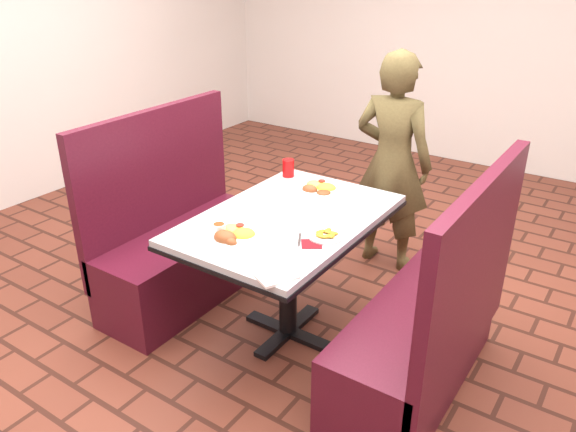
{
  "coord_description": "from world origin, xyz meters",
  "views": [
    {
      "loc": [
        1.49,
        -2.19,
        1.99
      ],
      "look_at": [
        0.0,
        0.0,
        0.75
      ],
      "focal_mm": 35.0,
      "sensor_mm": 36.0,
      "label": 1
    }
  ],
  "objects_px": {
    "dining_table": "(288,232)",
    "booth_bench_right": "(425,334)",
    "plantain_plate": "(326,235)",
    "diner_person": "(392,163)",
    "booth_bench_left": "(183,246)",
    "red_tumbler": "(288,168)",
    "far_dinner_plate": "(319,187)",
    "near_dinner_plate": "(233,233)"
  },
  "relations": [
    {
      "from": "dining_table",
      "to": "booth_bench_left",
      "type": "relative_size",
      "value": 1.01
    },
    {
      "from": "dining_table",
      "to": "near_dinner_plate",
      "type": "relative_size",
      "value": 4.44
    },
    {
      "from": "dining_table",
      "to": "far_dinner_plate",
      "type": "height_order",
      "value": "far_dinner_plate"
    },
    {
      "from": "dining_table",
      "to": "booth_bench_right",
      "type": "relative_size",
      "value": 1.01
    },
    {
      "from": "booth_bench_right",
      "to": "plantain_plate",
      "type": "relative_size",
      "value": 6.85
    },
    {
      "from": "dining_table",
      "to": "red_tumbler",
      "type": "height_order",
      "value": "red_tumbler"
    },
    {
      "from": "dining_table",
      "to": "diner_person",
      "type": "height_order",
      "value": "diner_person"
    },
    {
      "from": "near_dinner_plate",
      "to": "far_dinner_plate",
      "type": "relative_size",
      "value": 0.99
    },
    {
      "from": "booth_bench_right",
      "to": "far_dinner_plate",
      "type": "distance_m",
      "value": 1.03
    },
    {
      "from": "booth_bench_left",
      "to": "red_tumbler",
      "type": "height_order",
      "value": "booth_bench_left"
    },
    {
      "from": "booth_bench_right",
      "to": "red_tumbler",
      "type": "height_order",
      "value": "booth_bench_right"
    },
    {
      "from": "booth_bench_right",
      "to": "far_dinner_plate",
      "type": "height_order",
      "value": "booth_bench_right"
    },
    {
      "from": "near_dinner_plate",
      "to": "plantain_plate",
      "type": "bearing_deg",
      "value": 35.56
    },
    {
      "from": "booth_bench_right",
      "to": "diner_person",
      "type": "height_order",
      "value": "diner_person"
    },
    {
      "from": "booth_bench_left",
      "to": "booth_bench_right",
      "type": "bearing_deg",
      "value": 0.0
    },
    {
      "from": "plantain_plate",
      "to": "dining_table",
      "type": "bearing_deg",
      "value": 161.12
    },
    {
      "from": "booth_bench_left",
      "to": "plantain_plate",
      "type": "distance_m",
      "value": 1.17
    },
    {
      "from": "booth_bench_right",
      "to": "near_dinner_plate",
      "type": "height_order",
      "value": "booth_bench_right"
    },
    {
      "from": "plantain_plate",
      "to": "far_dinner_plate",
      "type": "bearing_deg",
      "value": 124.36
    },
    {
      "from": "booth_bench_left",
      "to": "diner_person",
      "type": "relative_size",
      "value": 0.81
    },
    {
      "from": "booth_bench_left",
      "to": "red_tumbler",
      "type": "distance_m",
      "value": 0.83
    },
    {
      "from": "plantain_plate",
      "to": "booth_bench_right",
      "type": "bearing_deg",
      "value": 10.83
    },
    {
      "from": "near_dinner_plate",
      "to": "far_dinner_plate",
      "type": "bearing_deg",
      "value": 87.27
    },
    {
      "from": "dining_table",
      "to": "near_dinner_plate",
      "type": "xyz_separation_m",
      "value": [
        -0.08,
        -0.36,
        0.13
      ]
    },
    {
      "from": "plantain_plate",
      "to": "red_tumbler",
      "type": "xyz_separation_m",
      "value": [
        -0.61,
        0.58,
        0.04
      ]
    },
    {
      "from": "far_dinner_plate",
      "to": "diner_person",
      "type": "bearing_deg",
      "value": 79.3
    },
    {
      "from": "booth_bench_right",
      "to": "near_dinner_plate",
      "type": "xyz_separation_m",
      "value": [
        -0.88,
        -0.36,
        0.45
      ]
    },
    {
      "from": "plantain_plate",
      "to": "diner_person",
      "type": "bearing_deg",
      "value": 99.22
    },
    {
      "from": "booth_bench_left",
      "to": "red_tumbler",
      "type": "relative_size",
      "value": 11.2
    },
    {
      "from": "booth_bench_right",
      "to": "plantain_plate",
      "type": "xyz_separation_m",
      "value": [
        -0.51,
        -0.1,
        0.43
      ]
    },
    {
      "from": "dining_table",
      "to": "near_dinner_plate",
      "type": "bearing_deg",
      "value": -102.19
    },
    {
      "from": "dining_table",
      "to": "plantain_plate",
      "type": "xyz_separation_m",
      "value": [
        0.29,
        -0.1,
        0.11
      ]
    },
    {
      "from": "booth_bench_right",
      "to": "plantain_plate",
      "type": "distance_m",
      "value": 0.68
    },
    {
      "from": "booth_bench_left",
      "to": "dining_table",
      "type": "bearing_deg",
      "value": 0.0
    },
    {
      "from": "dining_table",
      "to": "near_dinner_plate",
      "type": "height_order",
      "value": "near_dinner_plate"
    },
    {
      "from": "plantain_plate",
      "to": "red_tumbler",
      "type": "distance_m",
      "value": 0.84
    },
    {
      "from": "diner_person",
      "to": "far_dinner_plate",
      "type": "distance_m",
      "value": 0.73
    },
    {
      "from": "diner_person",
      "to": "far_dinner_plate",
      "type": "relative_size",
      "value": 5.34
    },
    {
      "from": "diner_person",
      "to": "red_tumbler",
      "type": "distance_m",
      "value": 0.75
    },
    {
      "from": "far_dinner_plate",
      "to": "plantain_plate",
      "type": "distance_m",
      "value": 0.58
    },
    {
      "from": "booth_bench_left",
      "to": "booth_bench_right",
      "type": "height_order",
      "value": "same"
    },
    {
      "from": "booth_bench_left",
      "to": "far_dinner_plate",
      "type": "relative_size",
      "value": 4.35
    }
  ]
}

